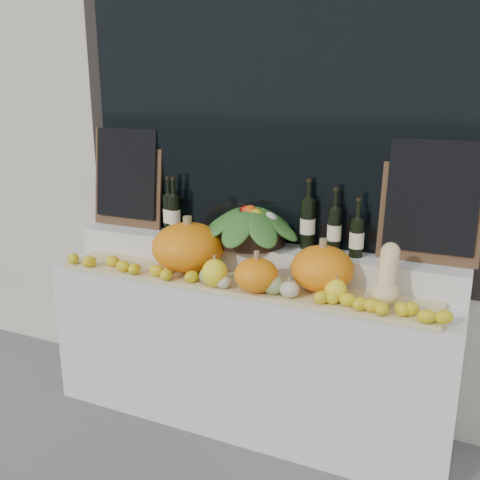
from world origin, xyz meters
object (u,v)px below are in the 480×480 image
at_px(pumpkin_left, 188,247).
at_px(produce_bowl, 250,225).
at_px(wine_bottle_tall, 308,223).
at_px(pumpkin_right, 322,269).
at_px(butternut_squash, 387,279).

height_order(pumpkin_left, produce_bowl, produce_bowl).
bearing_deg(pumpkin_left, wine_bottle_tall, 23.19).
bearing_deg(pumpkin_right, butternut_squash, -7.01).
distance_m(pumpkin_left, butternut_squash, 1.10).
xyz_separation_m(pumpkin_right, butternut_squash, (0.33, -0.04, 0.01)).
bearing_deg(pumpkin_left, butternut_squash, -1.88).
xyz_separation_m(pumpkin_left, wine_bottle_tall, (0.61, 0.26, 0.14)).
distance_m(pumpkin_right, wine_bottle_tall, 0.34).
distance_m(butternut_squash, wine_bottle_tall, 0.59).
height_order(pumpkin_left, butternut_squash, butternut_squash).
height_order(butternut_squash, wine_bottle_tall, wine_bottle_tall).
height_order(pumpkin_right, butternut_squash, butternut_squash).
bearing_deg(wine_bottle_tall, pumpkin_right, -57.78).
bearing_deg(produce_bowl, butternut_squash, -16.71).
bearing_deg(wine_bottle_tall, butternut_squash, -31.39).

